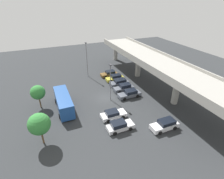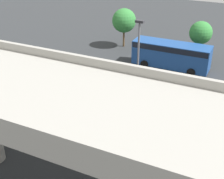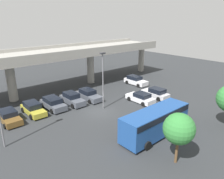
{
  "view_description": "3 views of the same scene",
  "coord_description": "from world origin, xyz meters",
  "px_view_note": "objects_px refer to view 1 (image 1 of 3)",
  "views": [
    {
      "loc": [
        29.35,
        -11.09,
        19.03
      ],
      "look_at": [
        0.05,
        1.33,
        1.69
      ],
      "focal_mm": 28.0,
      "sensor_mm": 36.0,
      "label": 1
    },
    {
      "loc": [
        -7.4,
        23.49,
        14.35
      ],
      "look_at": [
        2.56,
        2.64,
        2.17
      ],
      "focal_mm": 50.0,
      "sensor_mm": 36.0,
      "label": 2
    },
    {
      "loc": [
        -16.29,
        -21.17,
        12.09
      ],
      "look_at": [
        2.33,
        0.06,
        2.59
      ],
      "focal_mm": 35.0,
      "sensor_mm": 36.0,
      "label": 3
    }
  ],
  "objects_px": {
    "parked_car_3": "(124,88)",
    "lamp_post_near_aisle": "(87,57)",
    "parked_car_0": "(109,74)",
    "parked_car_1": "(115,78)",
    "tree_front_left": "(38,92)",
    "shuttle_bus": "(63,101)",
    "lamp_post_mid_lot": "(110,80)",
    "parked_car_4": "(130,94)",
    "parked_car_5": "(113,114)",
    "parked_car_6": "(120,126)",
    "parked_car_2": "(119,82)",
    "parked_car_7": "(165,125)",
    "tree_front_right": "(39,124)"
  },
  "relations": [
    {
      "from": "parked_car_3",
      "to": "tree_front_left",
      "type": "xyz_separation_m",
      "value": [
        -0.34,
        -17.53,
        2.49
      ]
    },
    {
      "from": "parked_car_0",
      "to": "tree_front_right",
      "type": "relative_size",
      "value": 0.86
    },
    {
      "from": "lamp_post_near_aisle",
      "to": "tree_front_right",
      "type": "height_order",
      "value": "lamp_post_near_aisle"
    },
    {
      "from": "parked_car_2",
      "to": "parked_car_7",
      "type": "height_order",
      "value": "parked_car_7"
    },
    {
      "from": "tree_front_right",
      "to": "lamp_post_near_aisle",
      "type": "bearing_deg",
      "value": 148.37
    },
    {
      "from": "parked_car_5",
      "to": "shuttle_bus",
      "type": "relative_size",
      "value": 0.52
    },
    {
      "from": "parked_car_4",
      "to": "tree_front_right",
      "type": "relative_size",
      "value": 0.97
    },
    {
      "from": "parked_car_7",
      "to": "tree_front_left",
      "type": "relative_size",
      "value": 0.99
    },
    {
      "from": "shuttle_bus",
      "to": "lamp_post_mid_lot",
      "type": "xyz_separation_m",
      "value": [
        0.45,
        9.23,
        2.8
      ]
    },
    {
      "from": "parked_car_3",
      "to": "shuttle_bus",
      "type": "distance_m",
      "value": 13.63
    },
    {
      "from": "parked_car_1",
      "to": "lamp_post_near_aisle",
      "type": "bearing_deg",
      "value": -42.93
    },
    {
      "from": "parked_car_0",
      "to": "shuttle_bus",
      "type": "height_order",
      "value": "shuttle_bus"
    },
    {
      "from": "parked_car_4",
      "to": "parked_car_6",
      "type": "xyz_separation_m",
      "value": [
        8.39,
        -6.24,
        -0.01
      ]
    },
    {
      "from": "parked_car_1",
      "to": "parked_car_4",
      "type": "distance_m",
      "value": 8.47
    },
    {
      "from": "tree_front_right",
      "to": "parked_car_7",
      "type": "bearing_deg",
      "value": 76.63
    },
    {
      "from": "parked_car_0",
      "to": "parked_car_3",
      "type": "height_order",
      "value": "parked_car_3"
    },
    {
      "from": "parked_car_5",
      "to": "shuttle_bus",
      "type": "xyz_separation_m",
      "value": [
        -6.1,
        -7.4,
        1.07
      ]
    },
    {
      "from": "parked_car_4",
      "to": "shuttle_bus",
      "type": "bearing_deg",
      "value": -3.94
    },
    {
      "from": "lamp_post_near_aisle",
      "to": "parked_car_5",
      "type": "bearing_deg",
      "value": -2.63
    },
    {
      "from": "parked_car_2",
      "to": "tree_front_right",
      "type": "xyz_separation_m",
      "value": [
        12.38,
        -17.97,
        2.73
      ]
    },
    {
      "from": "parked_car_3",
      "to": "lamp_post_near_aisle",
      "type": "relative_size",
      "value": 0.51
    },
    {
      "from": "parked_car_4",
      "to": "lamp_post_mid_lot",
      "type": "xyz_separation_m",
      "value": [
        -0.47,
        -4.16,
        3.81
      ]
    },
    {
      "from": "lamp_post_near_aisle",
      "to": "tree_front_left",
      "type": "distance_m",
      "value": 16.29
    },
    {
      "from": "parked_car_2",
      "to": "parked_car_4",
      "type": "relative_size",
      "value": 0.92
    },
    {
      "from": "parked_car_1",
      "to": "lamp_post_mid_lot",
      "type": "xyz_separation_m",
      "value": [
        7.99,
        -4.6,
        3.8
      ]
    },
    {
      "from": "tree_front_right",
      "to": "parked_car_6",
      "type": "bearing_deg",
      "value": 81.57
    },
    {
      "from": "parked_car_1",
      "to": "tree_front_right",
      "type": "xyz_separation_m",
      "value": [
        15.16,
        -18.1,
        2.76
      ]
    },
    {
      "from": "parked_car_0",
      "to": "parked_car_1",
      "type": "relative_size",
      "value": 0.95
    },
    {
      "from": "lamp_post_near_aisle",
      "to": "tree_front_right",
      "type": "bearing_deg",
      "value": -31.63
    },
    {
      "from": "parked_car_2",
      "to": "tree_front_left",
      "type": "relative_size",
      "value": 0.97
    },
    {
      "from": "parked_car_7",
      "to": "tree_front_right",
      "type": "xyz_separation_m",
      "value": [
        -4.31,
        -18.15,
        2.73
      ]
    },
    {
      "from": "parked_car_7",
      "to": "lamp_post_mid_lot",
      "type": "xyz_separation_m",
      "value": [
        -11.48,
        -4.64,
        3.78
      ]
    },
    {
      "from": "parked_car_6",
      "to": "shuttle_bus",
      "type": "xyz_separation_m",
      "value": [
        -9.31,
        -7.15,
        1.02
      ]
    },
    {
      "from": "parked_car_3",
      "to": "parked_car_7",
      "type": "relative_size",
      "value": 1.0
    },
    {
      "from": "parked_car_4",
      "to": "tree_front_left",
      "type": "relative_size",
      "value": 1.06
    },
    {
      "from": "parked_car_2",
      "to": "parked_car_3",
      "type": "bearing_deg",
      "value": 85.23
    },
    {
      "from": "parked_car_4",
      "to": "tree_front_left",
      "type": "distance_m",
      "value": 17.92
    },
    {
      "from": "lamp_post_mid_lot",
      "to": "tree_front_right",
      "type": "distance_m",
      "value": 15.32
    },
    {
      "from": "parked_car_6",
      "to": "parked_car_7",
      "type": "bearing_deg",
      "value": -21.27
    },
    {
      "from": "parked_car_7",
      "to": "tree_front_right",
      "type": "relative_size",
      "value": 0.91
    },
    {
      "from": "parked_car_1",
      "to": "tree_front_left",
      "type": "xyz_separation_m",
      "value": [
        5.3,
        -17.9,
        2.53
      ]
    },
    {
      "from": "parked_car_3",
      "to": "lamp_post_mid_lot",
      "type": "xyz_separation_m",
      "value": [
        2.36,
        -4.24,
        3.76
      ]
    },
    {
      "from": "parked_car_5",
      "to": "parked_car_1",
      "type": "bearing_deg",
      "value": 64.74
    },
    {
      "from": "lamp_post_mid_lot",
      "to": "tree_front_left",
      "type": "bearing_deg",
      "value": -101.47
    },
    {
      "from": "parked_car_4",
      "to": "tree_front_left",
      "type": "bearing_deg",
      "value": -10.28
    },
    {
      "from": "parked_car_5",
      "to": "lamp_post_mid_lot",
      "type": "bearing_deg",
      "value": 72.01
    },
    {
      "from": "parked_car_1",
      "to": "tree_front_left",
      "type": "relative_size",
      "value": 0.99
    },
    {
      "from": "lamp_post_mid_lot",
      "to": "tree_front_right",
      "type": "bearing_deg",
      "value": -62.05
    },
    {
      "from": "parked_car_5",
      "to": "shuttle_bus",
      "type": "height_order",
      "value": "shuttle_bus"
    },
    {
      "from": "parked_car_2",
      "to": "parked_car_6",
      "type": "relative_size",
      "value": 1.03
    }
  ]
}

